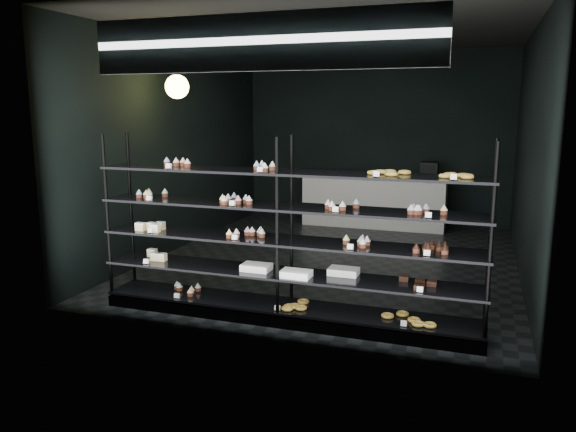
{
  "coord_description": "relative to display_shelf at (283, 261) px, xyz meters",
  "views": [
    {
      "loc": [
        1.93,
        -7.69,
        2.19
      ],
      "look_at": [
        -0.07,
        -1.9,
        1.0
      ],
      "focal_mm": 35.0,
      "sensor_mm": 36.0,
      "label": 1
    }
  ],
  "objects": [
    {
      "name": "signage",
      "position": [
        -0.07,
        -0.48,
        2.12
      ],
      "size": [
        3.3,
        0.05,
        0.5
      ],
      "color": "#0D1142",
      "rests_on": "room"
    },
    {
      "name": "service_counter",
      "position": [
        0.04,
        4.95,
        -0.13
      ],
      "size": [
        2.69,
        0.65,
        1.23
      ],
      "color": "silver",
      "rests_on": "room"
    },
    {
      "name": "pendant_lamp",
      "position": [
        -2.01,
        1.48,
        1.82
      ],
      "size": [
        0.31,
        0.31,
        0.89
      ],
      "color": "black",
      "rests_on": "room"
    },
    {
      "name": "display_shelf",
      "position": [
        0.0,
        0.0,
        0.0
      ],
      "size": [
        4.0,
        0.5,
        1.91
      ],
      "color": "black",
      "rests_on": "room"
    },
    {
      "name": "room",
      "position": [
        -0.07,
        2.45,
        0.97
      ],
      "size": [
        5.01,
        6.01,
        3.2
      ],
      "color": "black",
      "rests_on": "ground"
    }
  ]
}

